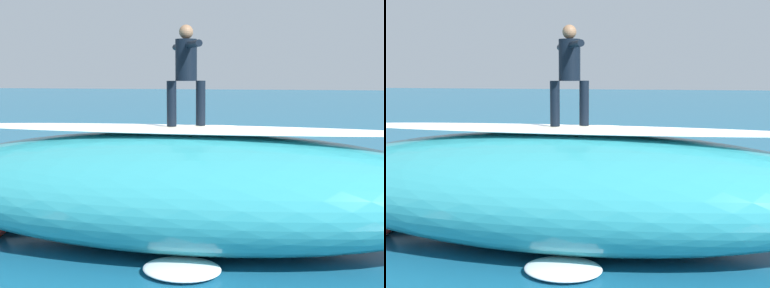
# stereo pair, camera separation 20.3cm
# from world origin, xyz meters

# --- Properties ---
(ground_plane) EXTENTS (120.00, 120.00, 0.00)m
(ground_plane) POSITION_xyz_m (0.00, 0.00, 0.00)
(ground_plane) COLOR #196084
(wave_crest) EXTENTS (8.84, 3.36, 1.77)m
(wave_crest) POSITION_xyz_m (0.69, 1.74, 0.89)
(wave_crest) COLOR teal
(wave_crest) RESTS_ON ground_plane
(wave_foam_lip) EXTENTS (7.47, 1.29, 0.08)m
(wave_foam_lip) POSITION_xyz_m (0.69, 1.74, 1.81)
(wave_foam_lip) COLOR white
(wave_foam_lip) RESTS_ON wave_crest
(surfboard_riding) EXTENTS (1.89, 1.17, 0.10)m
(surfboard_riding) POSITION_xyz_m (0.66, 1.74, 1.82)
(surfboard_riding) COLOR #EAE5C6
(surfboard_riding) RESTS_ON wave_crest
(surfer_riding) EXTENTS (0.65, 1.33, 1.49)m
(surfer_riding) POSITION_xyz_m (0.66, 1.74, 2.73)
(surfer_riding) COLOR black
(surfer_riding) RESTS_ON surfboard_riding
(surfboard_paddling) EXTENTS (1.11, 2.35, 0.08)m
(surfboard_paddling) POSITION_xyz_m (1.04, -1.86, 0.04)
(surfboard_paddling) COLOR #E0563D
(surfboard_paddling) RESTS_ON ground_plane
(surfer_paddling) EXTENTS (0.62, 1.53, 0.28)m
(surfer_paddling) POSITION_xyz_m (1.01, -1.74, 0.20)
(surfer_paddling) COLOR black
(surfer_paddling) RESTS_ON surfboard_paddling
(foam_patch_near) EXTENTS (0.97, 0.90, 0.16)m
(foam_patch_near) POSITION_xyz_m (3.74, 1.30, 0.08)
(foam_patch_near) COLOR white
(foam_patch_near) RESTS_ON ground_plane
(foam_patch_far) EXTENTS (1.09, 0.90, 0.15)m
(foam_patch_far) POSITION_xyz_m (0.54, 2.88, 0.07)
(foam_patch_far) COLOR white
(foam_patch_far) RESTS_ON ground_plane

